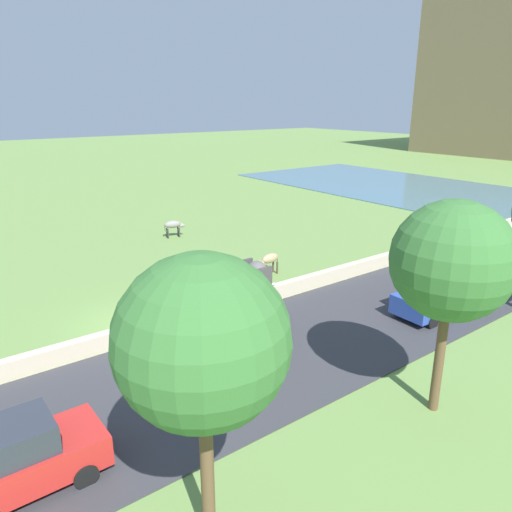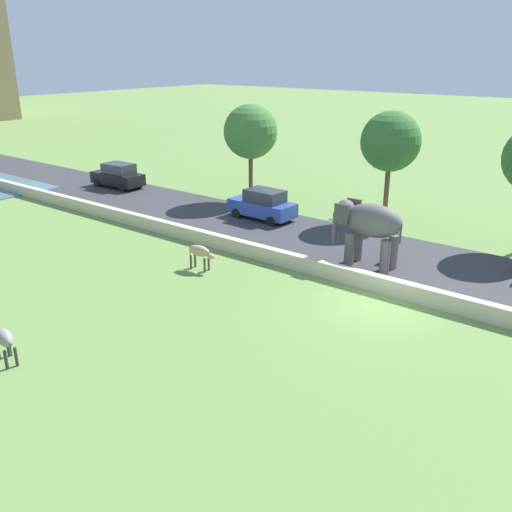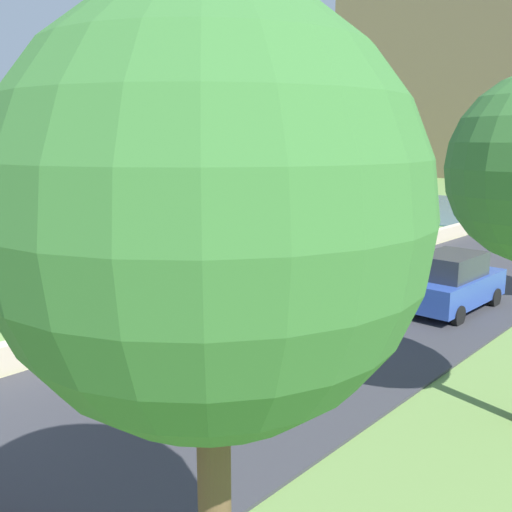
{
  "view_description": "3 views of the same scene",
  "coord_description": "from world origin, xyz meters",
  "views": [
    {
      "loc": [
        17.13,
        -6.84,
        8.71
      ],
      "look_at": [
        -0.45,
        6.3,
        1.64
      ],
      "focal_mm": 33.75,
      "sensor_mm": 36.0,
      "label": 1
    },
    {
      "loc": [
        -18.46,
        -8.3,
        9.31
      ],
      "look_at": [
        -1.68,
        4.68,
        1.45
      ],
      "focal_mm": 38.92,
      "sensor_mm": 36.0,
      "label": 2
    },
    {
      "loc": [
        13.36,
        -5.88,
        5.11
      ],
      "look_at": [
        2.4,
        6.38,
        1.77
      ],
      "focal_mm": 40.35,
      "sensor_mm": 36.0,
      "label": 3
    }
  ],
  "objects": [
    {
      "name": "cow_tan",
      "position": [
        -1.52,
        7.96,
        0.84
      ],
      "size": [
        0.55,
        1.41,
        1.15
      ],
      "color": "tan",
      "rests_on": "ground"
    },
    {
      "name": "road_surface",
      "position": [
        5.0,
        20.0,
        0.03
      ],
      "size": [
        7.0,
        120.0,
        0.06
      ],
      "primitive_type": "cube",
      "color": "#38383D",
      "rests_on": "ground"
    },
    {
      "name": "person_beside_elephant",
      "position": [
        4.98,
        1.52,
        0.87
      ],
      "size": [
        0.36,
        0.22,
        1.63
      ],
      "color": "#33333D",
      "rests_on": "ground"
    },
    {
      "name": "tree_mid",
      "position": [
        10.49,
        4.7,
        4.61
      ],
      "size": [
        3.33,
        3.33,
        6.3
      ],
      "color": "brown",
      "rests_on": "ground"
    },
    {
      "name": "ground_plane",
      "position": [
        0.0,
        0.0,
        0.0
      ],
      "size": [
        220.0,
        220.0,
        0.0
      ],
      "primitive_type": "plane",
      "color": "#6B8E47"
    },
    {
      "name": "car_black",
      "position": [
        6.58,
        23.62,
        0.9
      ],
      "size": [
        1.92,
        4.06,
        1.8
      ],
      "color": "black",
      "rests_on": "ground"
    },
    {
      "name": "tree_near",
      "position": [
        9.5,
        13.76,
        4.51
      ],
      "size": [
        3.43,
        3.43,
        6.24
      ],
      "color": "brown",
      "rests_on": "ground"
    },
    {
      "name": "car_blue",
      "position": [
        6.57,
        10.56,
        0.9
      ],
      "size": [
        1.89,
        4.05,
        1.8
      ],
      "color": "#2D4CA8",
      "rests_on": "ground"
    },
    {
      "name": "cow_grey",
      "position": [
        -11.12,
        7.39,
        0.84
      ],
      "size": [
        0.66,
        1.42,
        1.15
      ],
      "color": "gray",
      "rests_on": "ground"
    },
    {
      "name": "barrier_wall",
      "position": [
        1.2,
        18.0,
        0.35
      ],
      "size": [
        0.4,
        110.0,
        0.69
      ],
      "primitive_type": "cube",
      "color": "beige",
      "rests_on": "ground"
    },
    {
      "name": "elephant",
      "position": [
        3.42,
        2.26,
        2.04
      ],
      "size": [
        1.42,
        3.47,
        2.99
      ],
      "color": "#605B5B",
      "rests_on": "ground"
    }
  ]
}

